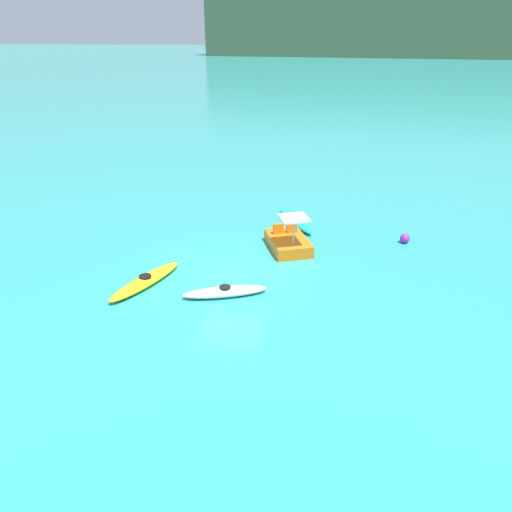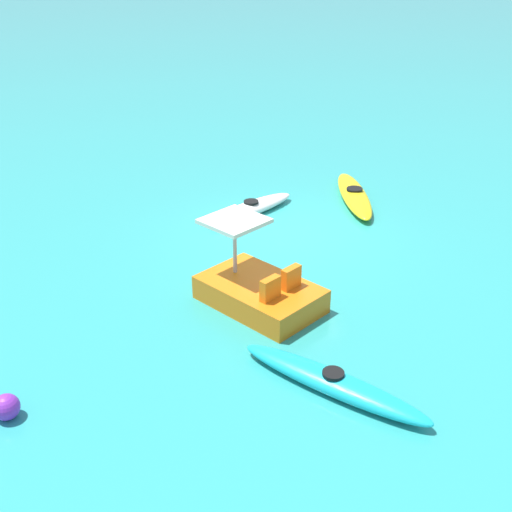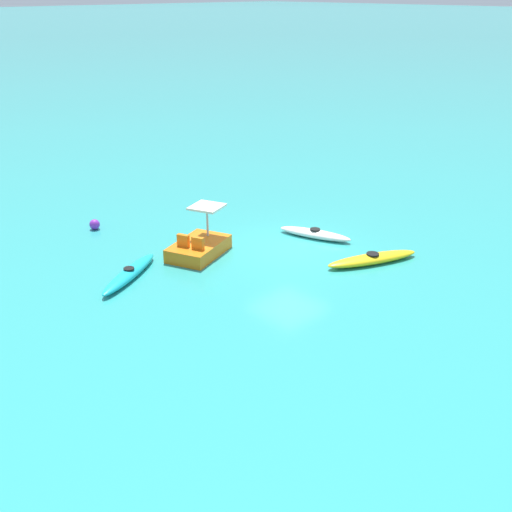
{
  "view_description": "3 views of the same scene",
  "coord_description": "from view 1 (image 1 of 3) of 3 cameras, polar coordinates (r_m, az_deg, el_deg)",
  "views": [
    {
      "loc": [
        3.35,
        -16.04,
        8.43
      ],
      "look_at": [
        0.81,
        1.17,
        0.32
      ],
      "focal_mm": 34.12,
      "sensor_mm": 36.0,
      "label": 1
    },
    {
      "loc": [
        6.68,
        12.61,
        6.64
      ],
      "look_at": [
        1.71,
        2.09,
        0.75
      ],
      "focal_mm": 44.23,
      "sensor_mm": 36.0,
      "label": 2
    },
    {
      "loc": [
        -14.64,
        15.87,
        9.04
      ],
      "look_at": [
        -0.31,
        2.05,
        0.44
      ],
      "focal_mm": 43.92,
      "sensor_mm": 36.0,
      "label": 3
    }
  ],
  "objects": [
    {
      "name": "ground_plane",
      "position": [
        18.43,
        -3.03,
        -2.25
      ],
      "size": [
        600.0,
        600.0,
        0.0
      ],
      "primitive_type": "plane",
      "color": "teal"
    },
    {
      "name": "kayak_white",
      "position": [
        16.97,
        -3.64,
        -4.2
      ],
      "size": [
        2.98,
        1.54,
        0.37
      ],
      "color": "white",
      "rests_on": "ground_plane"
    },
    {
      "name": "pedal_boat_orange",
      "position": [
        20.51,
        3.81,
        1.71
      ],
      "size": [
        2.26,
        2.78,
        1.68
      ],
      "color": "orange",
      "rests_on": "ground_plane"
    },
    {
      "name": "buoy_purple",
      "position": [
        22.08,
        17.05,
        1.99
      ],
      "size": [
        0.42,
        0.42,
        0.42
      ],
      "primitive_type": "sphere",
      "color": "purple",
      "rests_on": "ground_plane"
    },
    {
      "name": "headland_cliff",
      "position": [
        195.58,
        16.22,
        24.75
      ],
      "size": [
        132.33,
        56.43,
        21.14
      ],
      "primitive_type": "cube",
      "rotation": [
        0.0,
        0.0,
        -0.12
      ],
      "color": "#42563D",
      "rests_on": "ground_plane"
    },
    {
      "name": "kayak_yellow",
      "position": [
        18.1,
        -12.81,
        -2.85
      ],
      "size": [
        2.0,
        3.53,
        0.37
      ],
      "color": "yellow",
      "rests_on": "ground_plane"
    },
    {
      "name": "kayak_cyan",
      "position": [
        23.3,
        4.63,
        4.14
      ],
      "size": [
        2.16,
        3.31,
        0.37
      ],
      "color": "#19B7C6",
      "rests_on": "ground_plane"
    }
  ]
}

